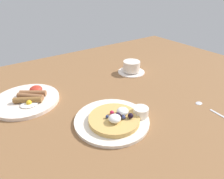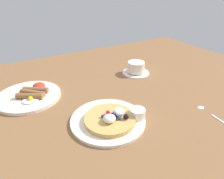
{
  "view_description": "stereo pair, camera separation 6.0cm",
  "coord_description": "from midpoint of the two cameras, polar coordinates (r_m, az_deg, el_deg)",
  "views": [
    {
      "loc": [
        -35.86,
        -54.71,
        41.55
      ],
      "look_at": [
        2.71,
        0.54,
        4.0
      ],
      "focal_mm": 32.08,
      "sensor_mm": 36.0,
      "label": 1
    },
    {
      "loc": [
        -30.79,
        -57.93,
        41.55
      ],
      "look_at": [
        2.71,
        0.54,
        4.0
      ],
      "focal_mm": 32.08,
      "sensor_mm": 36.0,
      "label": 2
    }
  ],
  "objects": [
    {
      "name": "fried_breakfast",
      "position": [
        0.83,
        -19.41,
        -0.64
      ],
      "size": [
        12.67,
        12.81,
        2.91
      ],
      "color": "brown",
      "rests_on": "breakfast_plate"
    },
    {
      "name": "teaspoon",
      "position": [
        0.8,
        27.92,
        -5.88
      ],
      "size": [
        2.86,
        15.74,
        0.6
      ],
      "color": "silver",
      "rests_on": "ground_plane"
    },
    {
      "name": "breakfast_plate",
      "position": [
        0.85,
        -20.81,
        -1.88
      ],
      "size": [
        24.74,
        24.74,
        1.33
      ],
      "primitive_type": "cylinder",
      "color": "white",
      "rests_on": "ground_plane"
    },
    {
      "name": "pancake_with_berries",
      "position": [
        0.65,
        2.3,
        -8.32
      ],
      "size": [
        16.56,
        16.56,
        3.87
      ],
      "color": "tan",
      "rests_on": "pancake_plate"
    },
    {
      "name": "coffee_saucer",
      "position": [
        1.01,
        8.49,
        4.83
      ],
      "size": [
        13.32,
        13.32,
        0.87
      ],
      "primitive_type": "cylinder",
      "color": "white",
      "rests_on": "ground_plane"
    },
    {
      "name": "ground_plane",
      "position": [
        0.78,
        0.67,
        -4.21
      ],
      "size": [
        176.45,
        122.86,
        3.0
      ],
      "primitive_type": "cube",
      "color": "brown"
    },
    {
      "name": "coffee_cup",
      "position": [
        1.0,
        8.62,
        6.45
      ],
      "size": [
        8.6,
        10.01,
        5.03
      ],
      "color": "white",
      "rests_on": "coffee_saucer"
    },
    {
      "name": "syrup_ramekin",
      "position": [
        0.67,
        9.85,
        -6.74
      ],
      "size": [
        5.13,
        5.13,
        3.19
      ],
      "color": "white",
      "rests_on": "pancake_plate"
    },
    {
      "name": "pancake_plate",
      "position": [
        0.67,
        1.41,
        -8.76
      ],
      "size": [
        24.74,
        24.74,
        1.05
      ],
      "primitive_type": "cylinder",
      "color": "white",
      "rests_on": "ground_plane"
    }
  ]
}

